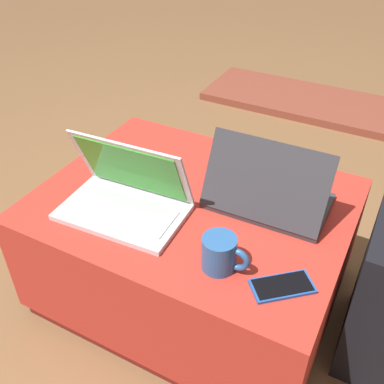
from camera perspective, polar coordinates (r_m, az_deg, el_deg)
The scene contains 7 objects.
ground_plane at distance 1.65m, azimuth 0.16°, elevation -12.33°, with size 14.00×14.00×0.00m, color brown.
ottoman at distance 1.50m, azimuth 0.17°, elevation -7.10°, with size 0.93×0.72×0.41m.
laptop_near at distance 1.31m, azimuth -8.40°, elevation -0.59°, with size 0.37×0.25×0.22m.
laptop_far at distance 1.32m, azimuth 9.56°, elevation -0.27°, with size 0.35×0.24×0.22m.
cell_phone at distance 1.12m, azimuth 11.39°, elevation -11.64°, with size 0.16×0.15×0.01m.
coffee_mug at distance 1.12m, azimuth 3.66°, elevation -7.80°, with size 0.13×0.09×0.09m.
fireplace_hearth at distance 2.93m, azimuth 15.79°, elevation 10.74°, with size 1.40×0.50×0.04m.
Camera 1 is at (0.50, -0.95, 1.25)m, focal length 42.00 mm.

